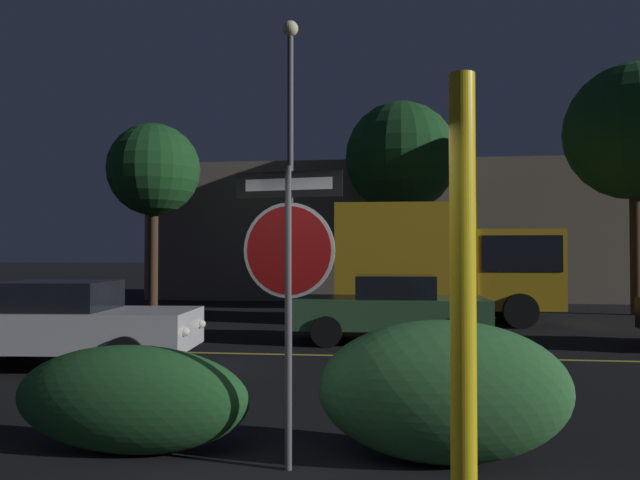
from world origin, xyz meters
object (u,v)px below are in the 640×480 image
at_px(hedge_bush_1, 131,399).
at_px(street_lamp, 290,137).
at_px(tree_2, 401,158).
at_px(stop_sign, 289,254).
at_px(yellow_pole_right, 463,326).
at_px(hedge_bush_2, 444,391).
at_px(tree_0, 154,171).
at_px(passing_car_2, 390,308).
at_px(delivery_truck, 444,260).
at_px(passing_car_1, 65,323).
at_px(tree_1, 634,132).

distance_m(hedge_bush_1, street_lamp, 11.60).
relative_size(street_lamp, tree_2, 1.12).
distance_m(stop_sign, tree_2, 17.11).
height_order(yellow_pole_right, hedge_bush_2, yellow_pole_right).
bearing_deg(tree_0, hedge_bush_1, -68.62).
height_order(passing_car_2, delivery_truck, delivery_truck).
height_order(passing_car_1, street_lamp, street_lamp).
bearing_deg(tree_1, stop_sign, -118.95).
xyz_separation_m(yellow_pole_right, hedge_bush_2, (0.04, 1.97, -0.78)).
distance_m(hedge_bush_1, tree_1, 17.58).
bearing_deg(stop_sign, street_lamp, 108.34).
xyz_separation_m(hedge_bush_1, passing_car_1, (-2.86, 3.97, 0.20)).
relative_size(hedge_bush_1, street_lamp, 0.27).
height_order(hedge_bush_1, tree_1, tree_1).
xyz_separation_m(hedge_bush_1, tree_2, (2.52, 16.50, 4.67)).
bearing_deg(delivery_truck, tree_2, -170.40).
height_order(tree_0, tree_2, tree_2).
distance_m(hedge_bush_2, passing_car_2, 7.38).
xyz_separation_m(tree_1, tree_2, (-6.85, 2.46, -0.26)).
relative_size(street_lamp, tree_0, 1.28).
distance_m(passing_car_2, tree_0, 11.63).
distance_m(stop_sign, tree_1, 16.72).
xyz_separation_m(hedge_bush_1, tree_1, (9.37, 14.04, 4.93)).
distance_m(yellow_pole_right, delivery_truck, 13.06).
bearing_deg(passing_car_1, delivery_truck, 133.34).
bearing_deg(delivery_truck, tree_0, -113.33).
height_order(passing_car_1, delivery_truck, delivery_truck).
xyz_separation_m(hedge_bush_2, passing_car_1, (-5.62, 3.88, 0.08)).
bearing_deg(hedge_bush_2, tree_0, 120.14).
height_order(yellow_pole_right, passing_car_2, yellow_pole_right).
relative_size(stop_sign, tree_1, 0.34).
relative_size(passing_car_2, tree_2, 0.57).
bearing_deg(passing_car_1, tree_2, 152.06).
height_order(hedge_bush_2, passing_car_2, passing_car_2).
relative_size(passing_car_2, street_lamp, 0.51).
relative_size(delivery_truck, tree_1, 0.76).
bearing_deg(tree_2, passing_car_2, -91.81).
bearing_deg(passing_car_2, street_lamp, 37.13).
height_order(stop_sign, hedge_bush_2, stop_sign).
relative_size(passing_car_2, tree_0, 0.65).
xyz_separation_m(hedge_bush_2, tree_2, (-0.25, 16.41, 4.54)).
relative_size(hedge_bush_1, hedge_bush_2, 1.01).
distance_m(stop_sign, hedge_bush_1, 1.98).
bearing_deg(passing_car_1, yellow_pole_right, 39.00).
height_order(hedge_bush_2, street_lamp, street_lamp).
relative_size(hedge_bush_2, street_lamp, 0.27).
bearing_deg(street_lamp, passing_car_2, -51.23).
relative_size(yellow_pole_right, tree_2, 0.39).
bearing_deg(passing_car_2, hedge_bush_1, 161.71).
bearing_deg(hedge_bush_2, yellow_pole_right, -91.02).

